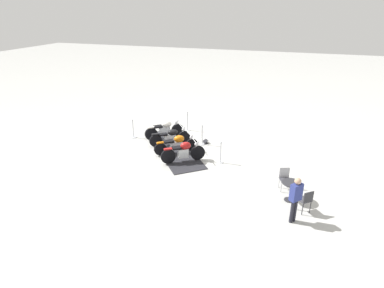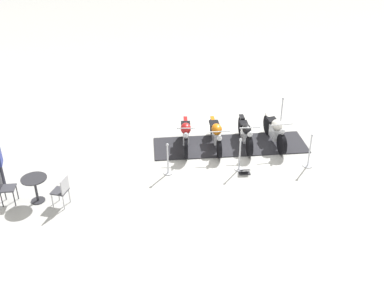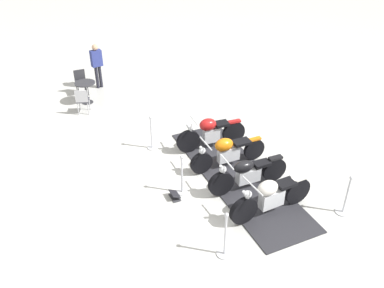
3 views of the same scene
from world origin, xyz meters
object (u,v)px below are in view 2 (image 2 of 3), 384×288
cafe_chair_near_table (5,187)px  motorcycle_copper (216,134)px  stanchion_right_front (168,163)px  stanchion_left_rear (281,116)px  cafe_table (35,184)px  motorcycle_maroon (186,134)px  motorcycle_black (246,133)px  info_placard (245,172)px  cafe_chair_across_table (62,190)px  motorcycle_cream (275,131)px  stanchion_right_mid (240,158)px  stanchion_right_rear (309,156)px

cafe_chair_near_table → motorcycle_copper: bearing=22.2°
stanchion_right_front → stanchion_left_rear: bearing=-105.7°
stanchion_right_front → cafe_table: (2.24, 3.24, 0.19)m
motorcycle_maroon → motorcycle_black: (-1.62, -1.31, -0.07)m
motorcycle_maroon → info_placard: bearing=47.2°
motorcycle_maroon → cafe_chair_across_table: (1.02, 4.61, -0.02)m
motorcycle_cream → stanchion_left_rear: stanchion_left_rear is taller
stanchion_right_front → cafe_chair_near_table: 4.73m
motorcycle_cream → cafe_chair_near_table: motorcycle_cream is taller
motorcycle_black → stanchion_left_rear: 2.39m
info_placard → motorcycle_black: bearing=-102.2°
motorcycle_black → cafe_chair_near_table: (4.04, 6.72, 0.06)m
motorcycle_copper → info_placard: size_ratio=4.44×
motorcycle_maroon → motorcycle_black: bearing=94.2°
motorcycle_maroon → cafe_chair_near_table: bearing=-59.0°
stanchion_right_mid → stanchion_right_front: bearing=39.1°
motorcycle_black → cafe_chair_near_table: bearing=-68.9°
motorcycle_copper → motorcycle_black: size_ratio=1.00×
motorcycle_maroon → stanchion_left_rear: (-1.94, -3.68, -0.22)m
stanchion_right_mid → stanchion_right_front: stanchion_right_mid is taller
info_placard → stanchion_right_front: bearing=-6.1°
info_placard → cafe_chair_across_table: (3.48, 4.27, 0.46)m
stanchion_right_rear → stanchion_right_front: stanchion_right_rear is taller
motorcycle_black → cafe_table: motorcycle_black is taller
motorcycle_maroon → motorcycle_cream: same height
motorcycle_black → cafe_chair_across_table: (2.64, 5.93, 0.04)m
motorcycle_maroon → stanchion_left_rear: 4.16m
motorcycle_maroon → stanchion_right_mid: stanchion_right_mid is taller
motorcycle_black → info_placard: size_ratio=4.43×
motorcycle_cream → info_placard: 2.36m
cafe_chair_near_table → stanchion_right_rear: bearing=6.4°
motorcycle_maroon → stanchion_left_rear: stanchion_left_rear is taller
motorcycle_copper → info_placard: bearing=20.0°
info_placard → cafe_chair_near_table: bearing=7.0°
info_placard → cafe_chair_near_table: (4.88, 5.07, 0.48)m
cafe_chair_across_table → motorcycle_maroon: bearing=-121.9°
motorcycle_cream → cafe_table: bearing=-73.9°
motorcycle_black → stanchion_right_front: stanchion_right_front is taller
info_placard → stanchion_right_rear: bearing=-173.2°
cafe_chair_near_table → cafe_table: bearing=-0.0°
stanchion_right_front → cafe_table: bearing=55.4°
cafe_chair_near_table → cafe_chair_across_table: cafe_chair_across_table is taller
stanchion_right_mid → cafe_chair_near_table: (4.62, 5.18, 0.12)m
motorcycle_cream → cafe_chair_across_table: (3.44, 6.59, -0.01)m
stanchion_right_mid → cafe_table: stanchion_right_mid is taller
stanchion_right_mid → info_placard: (-0.26, 0.12, -0.35)m
motorcycle_maroon → motorcycle_copper: size_ratio=0.99×
motorcycle_copper → stanchion_right_rear: bearing=61.2°
motorcycle_copper → stanchion_right_mid: 1.63m
motorcycle_copper → stanchion_right_mid: (-1.38, 0.87, -0.11)m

